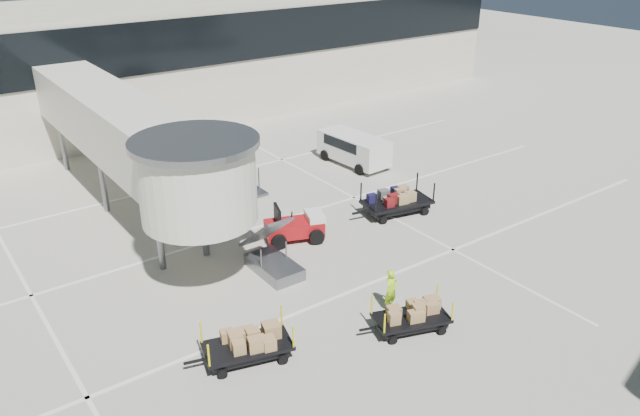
# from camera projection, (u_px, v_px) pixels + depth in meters

# --- Properties ---
(ground) EXTENTS (140.00, 140.00, 0.00)m
(ground) POSITION_uv_depth(u_px,v_px,m) (379.00, 318.00, 22.83)
(ground) COLOR #B9B5A5
(ground) RESTS_ON ground
(lane_markings) EXTENTS (40.00, 30.00, 0.02)m
(lane_markings) POSITION_uv_depth(u_px,v_px,m) (239.00, 229.00, 29.33)
(lane_markings) COLOR silver
(lane_markings) RESTS_ON ground
(terminal) EXTENTS (64.00, 12.11, 15.20)m
(terminal) POSITION_uv_depth(u_px,v_px,m) (94.00, 65.00, 42.93)
(terminal) COLOR beige
(terminal) RESTS_ON ground
(jet_bridge) EXTENTS (5.70, 20.40, 6.03)m
(jet_bridge) POSITION_uv_depth(u_px,v_px,m) (137.00, 139.00, 27.94)
(jet_bridge) COLOR beige
(jet_bridge) RESTS_ON ground
(baggage_tug) EXTENTS (2.89, 2.40, 1.72)m
(baggage_tug) POSITION_uv_depth(u_px,v_px,m) (296.00, 227.00, 28.16)
(baggage_tug) COLOR maroon
(baggage_tug) RESTS_ON ground
(suitcase_cart) EXTENTS (4.24, 2.31, 1.62)m
(suitcase_cart) POSITION_uv_depth(u_px,v_px,m) (398.00, 202.00, 30.68)
(suitcase_cart) COLOR black
(suitcase_cart) RESTS_ON ground
(box_cart_near) EXTENTS (3.32, 2.12, 1.28)m
(box_cart_near) POSITION_uv_depth(u_px,v_px,m) (415.00, 317.00, 21.96)
(box_cart_near) COLOR black
(box_cart_near) RESTS_ON ground
(box_cart_far) EXTENTS (3.62, 2.15, 1.39)m
(box_cart_far) POSITION_uv_depth(u_px,v_px,m) (247.00, 344.00, 20.49)
(box_cart_far) COLOR black
(box_cart_far) RESTS_ON ground
(ground_worker) EXTENTS (0.67, 0.50, 1.66)m
(ground_worker) POSITION_uv_depth(u_px,v_px,m) (391.00, 290.00, 22.97)
(ground_worker) COLOR #9EDD17
(ground_worker) RESTS_ON ground
(minivan) EXTENTS (2.29, 4.74, 1.75)m
(minivan) POSITION_uv_depth(u_px,v_px,m) (352.00, 147.00, 36.82)
(minivan) COLOR silver
(minivan) RESTS_ON ground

